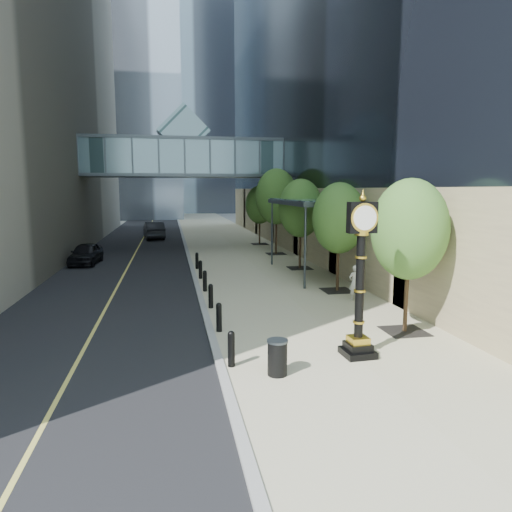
# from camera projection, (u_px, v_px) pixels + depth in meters

# --- Properties ---
(ground) EXTENTS (320.00, 320.00, 0.00)m
(ground) POSITION_uv_depth(u_px,v_px,m) (337.00, 375.00, 12.18)
(ground) COLOR gray
(ground) RESTS_ON ground
(road) EXTENTS (8.00, 180.00, 0.02)m
(road) POSITION_uv_depth(u_px,v_px,m) (145.00, 235.00, 49.79)
(road) COLOR black
(road) RESTS_ON ground
(sidewalk) EXTENTS (8.00, 180.00, 0.06)m
(sidewalk) POSITION_uv_depth(u_px,v_px,m) (218.00, 233.00, 51.25)
(sidewalk) COLOR #B3AB89
(sidewalk) RESTS_ON ground
(curb) EXTENTS (0.25, 180.00, 0.07)m
(curb) POSITION_uv_depth(u_px,v_px,m) (182.00, 234.00, 50.52)
(curb) COLOR gray
(curb) RESTS_ON ground
(distant_tower_b) EXTENTS (26.00, 24.00, 90.00)m
(distant_tower_b) POSITION_uv_depth(u_px,v_px,m) (226.00, 5.00, 99.69)
(distant_tower_b) COLOR #9BAAC4
(distant_tower_b) RESTS_ON ground
(distant_tower_c) EXTENTS (22.00, 22.00, 65.00)m
(distant_tower_c) POSITION_uv_depth(u_px,v_px,m) (160.00, 86.00, 123.06)
(distant_tower_c) COLOR #9BAAC4
(distant_tower_c) RESTS_ON ground
(skywalk) EXTENTS (17.00, 4.20, 5.80)m
(skywalk) POSITION_uv_depth(u_px,v_px,m) (184.00, 155.00, 37.74)
(skywalk) COLOR slate
(skywalk) RESTS_ON ground
(entrance_canopy) EXTENTS (3.00, 8.00, 4.38)m
(entrance_canopy) POSITION_uv_depth(u_px,v_px,m) (309.00, 202.00, 25.82)
(entrance_canopy) COLOR #383F44
(entrance_canopy) RESTS_ON ground
(bollard_row) EXTENTS (0.20, 16.20, 0.90)m
(bollard_row) POSITION_uv_depth(u_px,v_px,m) (208.00, 289.00, 20.36)
(bollard_row) COLOR black
(bollard_row) RESTS_ON sidewalk
(street_trees) EXTENTS (3.12, 28.54, 6.42)m
(street_trees) POSITION_uv_depth(u_px,v_px,m) (297.00, 206.00, 28.69)
(street_trees) COLOR black
(street_trees) RESTS_ON sidewalk
(street_clock) EXTENTS (0.93, 0.93, 4.71)m
(street_clock) POSITION_uv_depth(u_px,v_px,m) (360.00, 288.00, 13.15)
(street_clock) COLOR black
(street_clock) RESTS_ON sidewalk
(trash_bin) EXTENTS (0.61, 0.61, 0.90)m
(trash_bin) POSITION_uv_depth(u_px,v_px,m) (277.00, 359.00, 12.00)
(trash_bin) COLOR black
(trash_bin) RESTS_ON sidewalk
(pedestrian) EXTENTS (0.62, 0.45, 1.57)m
(pedestrian) POSITION_uv_depth(u_px,v_px,m) (355.00, 283.00, 20.12)
(pedestrian) COLOR beige
(pedestrian) RESTS_ON sidewalk
(car_near) EXTENTS (1.95, 4.21, 1.40)m
(car_near) POSITION_uv_depth(u_px,v_px,m) (86.00, 254.00, 30.14)
(car_near) COLOR black
(car_near) RESTS_ON road
(car_far) EXTENTS (2.40, 5.32, 1.70)m
(car_far) POSITION_uv_depth(u_px,v_px,m) (154.00, 230.00, 45.80)
(car_far) COLOR black
(car_far) RESTS_ON road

